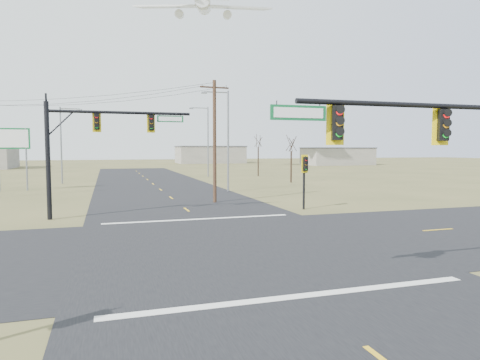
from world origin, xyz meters
name	(u,v)px	position (x,y,z in m)	size (l,w,h in m)	color
ground	(232,245)	(0.00, 0.00, 0.00)	(320.00, 320.00, 0.00)	olive
road_ew	(232,244)	(0.00, 0.00, 0.01)	(160.00, 14.00, 0.02)	black
road_ns	(232,244)	(0.00, 0.00, 0.01)	(14.00, 160.00, 0.02)	black
stop_bar_near	(300,296)	(0.00, -7.50, 0.03)	(12.00, 0.40, 0.01)	silver
stop_bar_far	(199,219)	(0.00, 7.50, 0.03)	(12.00, 0.40, 0.01)	silver
mast_arm_near	(445,141)	(5.31, -7.50, 4.80)	(10.33, 0.56, 6.57)	black
mast_arm_far	(95,135)	(-6.28, 10.39, 5.41)	(9.29, 0.50, 7.53)	black
pedestal_signal_ne	(305,169)	(8.46, 9.59, 3.03)	(0.60, 0.52, 4.12)	black
utility_pole_near	(215,140)	(3.06, 15.61, 5.27)	(2.49, 0.33, 10.19)	#452F1D
highway_sign	(12,147)	(-15.20, 31.65, 4.70)	(3.59, 0.18, 6.73)	slate
streetlight_a	(226,135)	(6.38, 24.06, 5.92)	(2.95, 0.39, 10.54)	slate
streetlight_b	(206,138)	(9.79, 48.12, 6.27)	(3.11, 0.32, 11.17)	slate
streetlight_c	(63,141)	(-10.94, 40.36, 5.54)	(2.76, 0.44, 9.86)	slate
bare_tree_c	(291,143)	(17.87, 33.05, 5.26)	(3.43, 3.43, 6.70)	black
bare_tree_d	(258,141)	(18.19, 46.93, 5.82)	(3.57, 3.57, 7.22)	black
warehouse_mid	(210,155)	(25.00, 110.00, 2.50)	(20.00, 12.00, 5.00)	gray
warehouse_right	(337,157)	(55.00, 85.00, 2.25)	(18.00, 10.00, 4.50)	gray
jet_airliner	(203,5)	(14.42, 70.58, 34.52)	(22.31, 23.18, 12.01)	white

